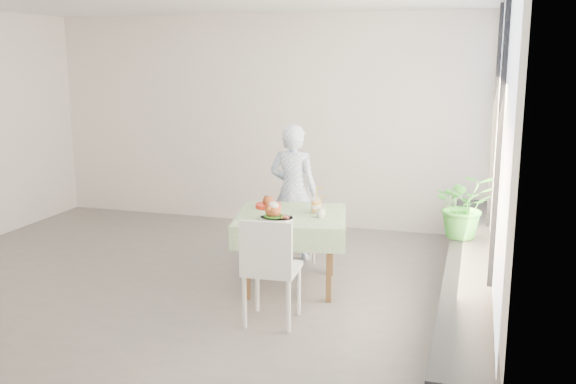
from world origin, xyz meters
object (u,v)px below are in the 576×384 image
(chair_far, at_px, (297,238))
(potted_plant, at_px, (464,205))
(chair_near, at_px, (272,290))
(diner, at_px, (293,192))
(main_dish, at_px, (275,213))
(juice_cup_orange, at_px, (316,206))
(cafe_table, at_px, (291,242))

(chair_far, bearing_deg, potted_plant, -11.10)
(chair_near, bearing_deg, diner, 100.39)
(chair_near, xyz_separation_m, potted_plant, (1.52, 1.39, 0.53))
(chair_far, xyz_separation_m, diner, (-0.07, 0.07, 0.51))
(chair_far, bearing_deg, main_dish, -85.38)
(juice_cup_orange, bearing_deg, diner, 120.14)
(diner, distance_m, main_dish, 1.17)
(chair_far, distance_m, juice_cup_orange, 1.00)
(main_dish, distance_m, potted_plant, 1.85)
(juice_cup_orange, distance_m, potted_plant, 1.44)
(diner, distance_m, potted_plant, 1.90)
(main_dish, distance_m, juice_cup_orange, 0.48)
(chair_far, height_order, diner, diner)
(cafe_table, bearing_deg, diner, 105.02)
(diner, height_order, potted_plant, diner)
(main_dish, bearing_deg, juice_cup_orange, 50.27)
(diner, relative_size, main_dish, 4.65)
(juice_cup_orange, xyz_separation_m, potted_plant, (1.39, 0.37, 0.01))
(chair_far, distance_m, main_dish, 1.22)
(cafe_table, height_order, main_dish, main_dish)
(cafe_table, distance_m, juice_cup_orange, 0.43)
(diner, distance_m, juice_cup_orange, 0.92)
(chair_far, relative_size, main_dish, 2.46)
(cafe_table, height_order, potted_plant, potted_plant)
(chair_near, relative_size, diner, 0.62)
(chair_far, distance_m, potted_plant, 1.91)
(chair_near, relative_size, main_dish, 2.86)
(cafe_table, xyz_separation_m, main_dish, (-0.09, -0.24, 0.34))
(cafe_table, height_order, juice_cup_orange, juice_cup_orange)
(chair_near, relative_size, juice_cup_orange, 3.14)
(chair_far, xyz_separation_m, juice_cup_orange, (0.39, -0.72, 0.56))
(cafe_table, distance_m, main_dish, 0.42)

